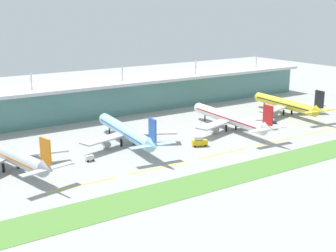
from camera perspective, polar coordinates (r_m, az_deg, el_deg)
The scene contains 15 objects.
ground_plane at distance 207.48m, azimuth 8.80°, elevation -3.78°, with size 600.00×600.00×0.00m, color #9E9E99.
terminal_building at distance 294.56m, azimuth -6.05°, elevation 3.77°, with size 288.00×34.00×28.85m.
airliner_nearest at distance 198.84m, azimuth -18.90°, elevation -3.27°, with size 47.76×66.55×18.90m.
airliner_near_middle at distance 222.37m, azimuth -5.12°, elevation -0.69°, with size 48.52×66.69×18.90m.
airliner_far_middle at distance 249.97m, azimuth 7.53°, elevation 0.94°, with size 48.67×68.25×18.90m.
airliner_farthest at distance 292.27m, azimuth 14.24°, elevation 2.59°, with size 48.52×61.52×18.90m.
taxiway_stripe_west at distance 177.25m, azimuth -10.46°, elevation -7.07°, with size 28.00×0.70×0.04m, color yellow.
taxiway_stripe_mid_west at distance 192.15m, azimuth -1.11°, elevation -5.10°, with size 28.00×0.70×0.04m, color yellow.
taxiway_stripe_centre at distance 211.51m, azimuth 6.67°, elevation -3.35°, with size 28.00×0.70×0.04m, color yellow.
taxiway_stripe_mid_east at distance 234.23m, azimuth 13.01°, elevation -1.86°, with size 28.00×0.70×0.04m, color yellow.
taxiway_stripe_east at distance 259.43m, azimuth 18.18°, elevation -0.63°, with size 28.00×0.70×0.04m, color yellow.
grass_verge at distance 197.54m, azimuth 11.70°, elevation -4.85°, with size 300.00×18.00×0.10m, color #518438.
pushback_tug at distance 270.74m, azimuth 12.76°, elevation 0.59°, with size 4.77×4.84×1.85m.
baggage_cart at distance 202.50m, azimuth -9.52°, elevation -3.90°, with size 3.63×2.02×2.48m.
fuel_truck at distance 220.66m, azimuth 3.83°, elevation -1.91°, with size 7.65×5.12×4.95m.
Camera 1 is at (-134.95, -143.88, 64.32)m, focal length 50.03 mm.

